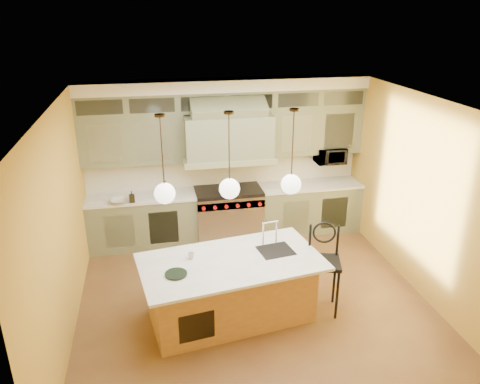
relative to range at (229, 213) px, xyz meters
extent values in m
plane|color=brown|center=(0.00, -2.14, -0.49)|extent=(5.00, 5.00, 0.00)
plane|color=white|center=(0.00, -2.14, 2.41)|extent=(5.00, 5.00, 0.00)
plane|color=gold|center=(0.00, 0.36, 0.96)|extent=(5.00, 0.00, 5.00)
plane|color=gold|center=(0.00, -4.64, 0.96)|extent=(5.00, 0.00, 5.00)
plane|color=gold|center=(-2.50, -2.14, 0.96)|extent=(0.00, 5.00, 5.00)
plane|color=gold|center=(2.50, -2.14, 0.96)|extent=(0.00, 5.00, 5.00)
cube|color=#747C5C|center=(-1.55, 0.03, -0.04)|extent=(1.90, 0.65, 0.90)
cube|color=#747C5C|center=(1.55, 0.03, -0.04)|extent=(1.90, 0.65, 0.90)
cube|color=white|center=(-1.55, 0.03, 0.43)|extent=(1.90, 0.68, 0.04)
cube|color=white|center=(1.55, 0.03, 0.43)|extent=(1.90, 0.68, 0.04)
cube|color=silver|center=(0.00, 0.34, 0.73)|extent=(5.00, 0.04, 0.56)
cube|color=#747C5C|center=(-1.62, 0.18, 1.44)|extent=(1.75, 0.35, 0.85)
cube|color=#747C5C|center=(1.62, 0.18, 1.44)|extent=(1.75, 0.35, 0.85)
cube|color=#747C5C|center=(0.00, 0.01, 1.46)|extent=(1.50, 0.70, 0.75)
cube|color=gray|center=(0.00, 0.01, 1.06)|extent=(1.60, 0.76, 0.10)
cube|color=#333833|center=(0.00, 0.18, 2.04)|extent=(5.00, 0.35, 0.35)
cube|color=white|center=(0.00, 0.16, 2.31)|extent=(5.00, 0.47, 0.20)
cube|color=silver|center=(0.00, 0.01, -0.04)|extent=(1.20, 0.70, 0.90)
cube|color=black|center=(0.00, 0.01, 0.44)|extent=(1.20, 0.70, 0.06)
cube|color=silver|center=(0.00, -0.31, 0.29)|extent=(1.20, 0.06, 0.14)
cube|color=olive|center=(-0.40, -2.39, -0.05)|extent=(2.26, 1.32, 0.88)
cube|color=white|center=(-0.39, -2.44, 0.41)|extent=(2.55, 1.60, 0.04)
cube|color=black|center=(0.25, -2.30, 0.41)|extent=(0.51, 0.47, 0.05)
cylinder|color=black|center=(0.65, -2.61, -0.11)|extent=(0.04, 0.04, 0.74)
cylinder|color=black|center=(1.02, -2.72, -0.11)|extent=(0.04, 0.04, 0.74)
cylinder|color=black|center=(0.76, -2.24, -0.11)|extent=(0.04, 0.04, 0.74)
cylinder|color=black|center=(1.13, -2.35, -0.11)|extent=(0.04, 0.04, 0.74)
cube|color=black|center=(0.89, -2.48, 0.28)|extent=(0.56, 0.56, 0.05)
torus|color=black|center=(0.94, -2.29, 0.64)|extent=(0.32, 0.12, 0.32)
imported|color=black|center=(1.95, 0.11, 0.96)|extent=(0.54, 0.37, 0.30)
imported|color=black|center=(-1.12, -0.22, 0.63)|extent=(0.14, 0.15, 0.34)
imported|color=black|center=(-1.70, -0.22, 0.55)|extent=(0.10, 0.10, 0.20)
imported|color=beige|center=(-1.91, -0.21, 0.49)|extent=(0.32, 0.32, 0.07)
imported|color=beige|center=(-0.91, -2.28, 0.48)|extent=(0.10, 0.10, 0.08)
cylinder|color=#2D2319|center=(-1.20, -2.39, 2.39)|extent=(0.12, 0.12, 0.03)
cylinder|color=#2D2319|center=(-1.20, -2.39, 1.95)|extent=(0.02, 0.02, 0.93)
sphere|color=white|center=(-1.20, -2.39, 1.43)|extent=(0.26, 0.26, 0.26)
cylinder|color=#2D2319|center=(-0.40, -2.39, 2.39)|extent=(0.12, 0.12, 0.03)
cylinder|color=#2D2319|center=(-0.40, -2.39, 1.95)|extent=(0.02, 0.02, 0.93)
sphere|color=white|center=(-0.40, -2.39, 1.43)|extent=(0.26, 0.26, 0.26)
cylinder|color=#2D2319|center=(0.40, -2.39, 2.39)|extent=(0.12, 0.12, 0.03)
cylinder|color=#2D2319|center=(0.40, -2.39, 1.95)|extent=(0.02, 0.02, 0.93)
sphere|color=white|center=(0.40, -2.39, 1.43)|extent=(0.26, 0.26, 0.26)
camera|label=1|loc=(-1.34, -7.74, 3.55)|focal=35.00mm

